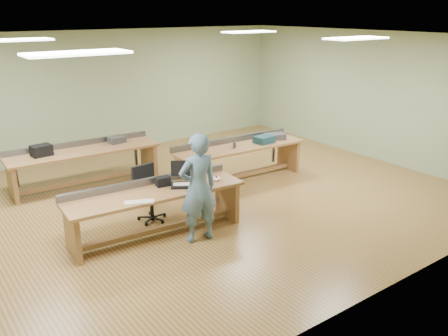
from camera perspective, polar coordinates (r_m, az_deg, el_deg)
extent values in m
plane|color=olive|center=(9.06, -3.68, -3.90)|extent=(10.00, 10.00, 0.00)
plane|color=silver|center=(8.38, -4.12, 15.41)|extent=(10.00, 10.00, 0.00)
cube|color=#93A57D|center=(12.11, -14.19, 8.74)|extent=(10.00, 0.04, 3.00)
cube|color=#93A57D|center=(5.76, 17.95, -2.27)|extent=(10.00, 0.04, 3.00)
cube|color=#93A57D|center=(11.97, 17.01, 8.38)|extent=(0.04, 8.00, 3.00)
cube|color=white|center=(5.94, -17.30, 13.05)|extent=(1.20, 0.50, 0.03)
cube|color=white|center=(8.82, -24.01, 13.88)|extent=(1.20, 0.50, 0.03)
cube|color=white|center=(8.93, 15.62, 14.80)|extent=(1.20, 0.50, 0.03)
cube|color=white|center=(11.06, 3.02, 16.05)|extent=(1.20, 0.50, 0.03)
cube|color=#986740|center=(7.50, -8.25, -2.99)|extent=(2.90, 0.96, 0.05)
cube|color=#986740|center=(7.28, -17.78, -7.67)|extent=(0.13, 0.67, 0.70)
cube|color=#986740|center=(8.22, 0.36, -3.64)|extent=(0.13, 0.67, 0.70)
cube|color=#986740|center=(7.75, -8.04, -7.29)|extent=(2.56, 0.28, 0.08)
cube|color=#55575D|center=(7.77, -9.31, -1.64)|extent=(2.85, 0.28, 0.11)
cube|color=#986740|center=(9.89, 1.92, 2.55)|extent=(2.92, 0.90, 0.05)
cube|color=#986740|center=(9.33, -4.85, -0.93)|extent=(0.11, 0.67, 0.70)
cube|color=#986740|center=(10.80, 7.73, 1.70)|extent=(0.11, 0.67, 0.70)
cube|color=#986740|center=(10.08, 1.88, -0.87)|extent=(2.58, 0.22, 0.08)
cube|color=#55575D|center=(10.14, 0.81, 3.43)|extent=(2.88, 0.22, 0.11)
cube|color=#986740|center=(10.00, -16.50, 1.94)|extent=(3.06, 0.94, 0.05)
cube|color=#986740|center=(9.82, -24.15, -1.55)|extent=(0.11, 0.71, 0.70)
cube|color=#986740|center=(10.57, -9.03, 1.27)|extent=(0.11, 0.71, 0.70)
cube|color=#986740|center=(10.19, -16.18, -1.42)|extent=(2.73, 0.22, 0.08)
cube|color=#55575D|center=(10.31, -17.16, 2.84)|extent=(3.03, 0.21, 0.11)
imported|color=slate|center=(7.24, -3.13, -2.43)|extent=(0.67, 0.47, 1.73)
cube|color=black|center=(7.65, -5.13, -2.08)|extent=(0.43, 0.41, 0.04)
cube|color=black|center=(7.69, -5.16, -0.03)|extent=(0.29, 0.19, 0.26)
cube|color=beige|center=(7.09, -10.16, -4.07)|extent=(0.45, 0.30, 0.02)
ellipsoid|color=white|center=(7.88, -0.91, -1.26)|extent=(0.16, 0.18, 0.07)
cube|color=black|center=(7.69, -7.37, -1.61)|extent=(0.24, 0.17, 0.15)
cylinder|color=black|center=(8.23, -8.66, -4.70)|extent=(0.06, 0.06, 0.47)
cube|color=black|center=(8.13, -8.75, -3.04)|extent=(0.51, 0.51, 0.06)
cube|color=black|center=(8.21, -9.71, -0.97)|extent=(0.43, 0.11, 0.41)
cylinder|color=black|center=(8.31, -8.60, -5.99)|extent=(0.58, 0.58, 0.06)
cube|color=#13343E|center=(10.15, 4.83, 3.46)|extent=(0.43, 0.34, 0.14)
cube|color=#323134|center=(10.45, 6.13, 3.81)|extent=(0.50, 0.41, 0.12)
imported|color=#323134|center=(9.74, 1.14, 2.73)|extent=(0.15, 0.15, 0.09)
cylinder|color=silver|center=(9.66, 0.89, 2.69)|extent=(0.08, 0.08, 0.12)
cube|color=black|center=(9.83, -21.12, 1.98)|extent=(0.40, 0.30, 0.21)
cube|color=#323134|center=(10.34, -12.78, 3.32)|extent=(0.36, 0.28, 0.13)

